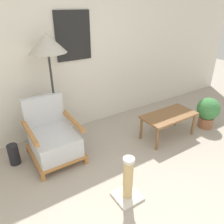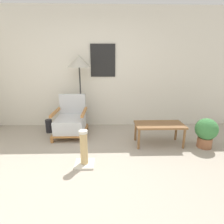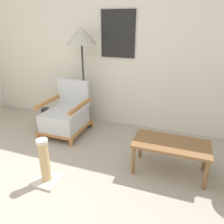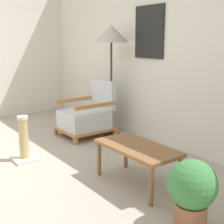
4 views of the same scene
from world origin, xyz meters
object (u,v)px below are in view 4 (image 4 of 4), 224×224
at_px(coffee_table, 137,151).
at_px(potted_plant, 192,190).
at_px(scratching_post, 24,143).
at_px(vase, 78,118).
at_px(armchair, 87,116).
at_px(floor_lamp, 111,37).

height_order(coffee_table, potted_plant, potted_plant).
height_order(coffee_table, scratching_post, scratching_post).
relative_size(vase, potted_plant, 0.54).
distance_m(armchair, floor_lamp, 1.24).
bearing_deg(coffee_table, scratching_post, -152.84).
bearing_deg(coffee_table, armchair, 164.01).
relative_size(armchair, floor_lamp, 0.50).
bearing_deg(armchair, vase, 163.94).
distance_m(floor_lamp, vase, 1.52).
distance_m(armchair, vase, 0.56).
bearing_deg(floor_lamp, vase, -165.74).
bearing_deg(vase, floor_lamp, 14.26).
distance_m(floor_lamp, potted_plant, 2.82).
relative_size(armchair, vase, 2.81).
bearing_deg(vase, coffee_table, -16.00).
bearing_deg(floor_lamp, coffee_table, -28.03).
bearing_deg(armchair, coffee_table, -15.99).
bearing_deg(vase, potted_plant, -14.47).
distance_m(vase, scratching_post, 1.63).
distance_m(coffee_table, scratching_post, 1.48).
xyz_separation_m(potted_plant, scratching_post, (-2.13, -0.53, -0.09)).
xyz_separation_m(armchair, scratching_post, (0.43, -1.17, -0.08)).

